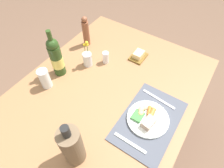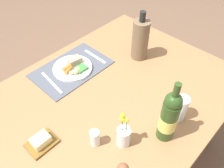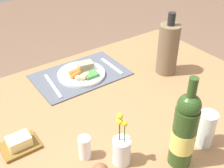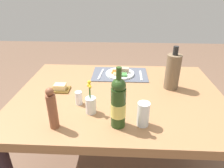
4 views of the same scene
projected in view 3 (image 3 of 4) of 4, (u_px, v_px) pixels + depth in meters
name	position (u px, v px, depth m)	size (l,w,h in m)	color
dining_table	(118.00, 121.00, 1.25)	(1.42, 1.04, 0.72)	#946741
placemat	(81.00, 75.00, 1.43)	(0.45, 0.29, 0.01)	#4A4F5B
dinner_plate	(83.00, 73.00, 1.41)	(0.23, 0.23, 0.05)	white
fork	(112.00, 66.00, 1.49)	(0.02, 0.19, 0.01)	silver
knife	(53.00, 86.00, 1.34)	(0.01, 0.22, 0.01)	silver
salt_shaker	(85.00, 147.00, 0.97)	(0.04, 0.04, 0.09)	white
butter_dish	(20.00, 143.00, 1.01)	(0.13, 0.10, 0.05)	brown
wine_bottle	(184.00, 132.00, 0.90)	(0.08, 0.08, 0.34)	#29441A
water_tumbler	(205.00, 131.00, 1.01)	(0.07, 0.07, 0.14)	silver
flower_vase	(122.00, 149.00, 0.94)	(0.06, 0.06, 0.21)	silver
cooler_bottle	(168.00, 49.00, 1.39)	(0.10, 0.10, 0.31)	brown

